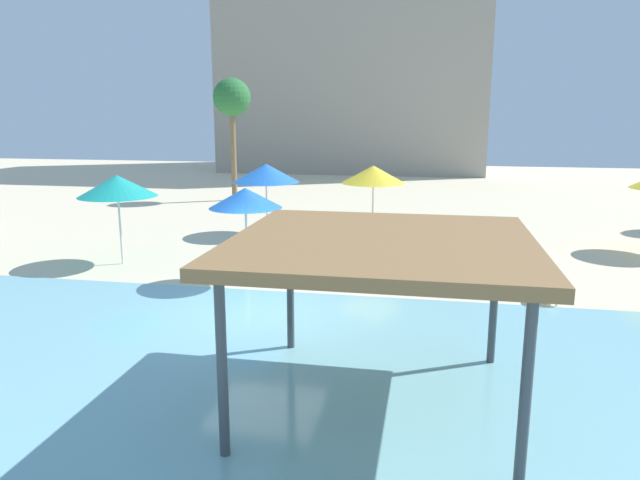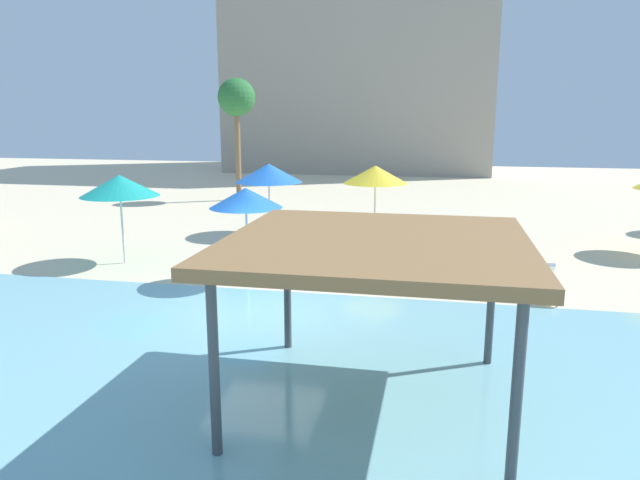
{
  "view_description": "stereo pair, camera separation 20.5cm",
  "coord_description": "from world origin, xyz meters",
  "px_view_note": "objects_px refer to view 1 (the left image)",
  "views": [
    {
      "loc": [
        3.59,
        -12.32,
        4.45
      ],
      "look_at": [
        0.87,
        2.0,
        1.3
      ],
      "focal_mm": 33.04,
      "sensor_mm": 36.0,
      "label": 1
    },
    {
      "loc": [
        3.8,
        -12.28,
        4.45
      ],
      "look_at": [
        0.87,
        2.0,
        1.3
      ],
      "focal_mm": 33.04,
      "sensor_mm": 36.0,
      "label": 2
    }
  ],
  "objects_px": {
    "beach_umbrella_blue_1": "(266,173)",
    "shade_pavilion": "(382,248)",
    "palm_tree_1": "(232,100)",
    "beach_umbrella_blue_4": "(245,198)",
    "lounge_chair_1": "(542,282)",
    "beach_umbrella_teal_5": "(117,186)",
    "beach_umbrella_yellow_2": "(373,175)"
  },
  "relations": [
    {
      "from": "shade_pavilion",
      "to": "lounge_chair_1",
      "type": "height_order",
      "value": "shade_pavilion"
    },
    {
      "from": "beach_umbrella_yellow_2",
      "to": "beach_umbrella_blue_4",
      "type": "distance_m",
      "value": 5.62
    },
    {
      "from": "beach_umbrella_teal_5",
      "to": "shade_pavilion",
      "type": "bearing_deg",
      "value": -41.0
    },
    {
      "from": "beach_umbrella_yellow_2",
      "to": "lounge_chair_1",
      "type": "relative_size",
      "value": 1.44
    },
    {
      "from": "beach_umbrella_teal_5",
      "to": "beach_umbrella_blue_4",
      "type": "bearing_deg",
      "value": -16.38
    },
    {
      "from": "beach_umbrella_blue_4",
      "to": "palm_tree_1",
      "type": "xyz_separation_m",
      "value": [
        -5.32,
        14.56,
        2.8
      ]
    },
    {
      "from": "beach_umbrella_yellow_2",
      "to": "lounge_chair_1",
      "type": "xyz_separation_m",
      "value": [
        4.72,
        -4.43,
        -2.14
      ]
    },
    {
      "from": "lounge_chair_1",
      "to": "beach_umbrella_blue_4",
      "type": "bearing_deg",
      "value": -83.52
    },
    {
      "from": "beach_umbrella_blue_1",
      "to": "beach_umbrella_blue_4",
      "type": "height_order",
      "value": "beach_umbrella_blue_1"
    },
    {
      "from": "shade_pavilion",
      "to": "beach_umbrella_blue_4",
      "type": "xyz_separation_m",
      "value": [
        -4.05,
        6.01,
        -0.2
      ]
    },
    {
      "from": "beach_umbrella_blue_1",
      "to": "beach_umbrella_teal_5",
      "type": "distance_m",
      "value": 5.89
    },
    {
      "from": "shade_pavilion",
      "to": "beach_umbrella_teal_5",
      "type": "xyz_separation_m",
      "value": [
        -8.38,
        7.29,
        -0.14
      ]
    },
    {
      "from": "lounge_chair_1",
      "to": "palm_tree_1",
      "type": "xyz_separation_m",
      "value": [
        -12.88,
        14.14,
        4.76
      ]
    },
    {
      "from": "beach_umbrella_yellow_2",
      "to": "beach_umbrella_blue_1",
      "type": "bearing_deg",
      "value": 160.63
    },
    {
      "from": "beach_umbrella_teal_5",
      "to": "lounge_chair_1",
      "type": "bearing_deg",
      "value": -4.11
    },
    {
      "from": "beach_umbrella_blue_1",
      "to": "shade_pavilion",
      "type": "bearing_deg",
      "value": -66.75
    },
    {
      "from": "beach_umbrella_blue_1",
      "to": "palm_tree_1",
      "type": "bearing_deg",
      "value": 116.26
    },
    {
      "from": "beach_umbrella_blue_4",
      "to": "lounge_chair_1",
      "type": "xyz_separation_m",
      "value": [
        7.56,
        0.42,
        -1.96
      ]
    },
    {
      "from": "beach_umbrella_blue_1",
      "to": "lounge_chair_1",
      "type": "bearing_deg",
      "value": -33.7
    },
    {
      "from": "beach_umbrella_blue_4",
      "to": "palm_tree_1",
      "type": "distance_m",
      "value": 15.75
    },
    {
      "from": "lounge_chair_1",
      "to": "palm_tree_1",
      "type": "bearing_deg",
      "value": -134.37
    },
    {
      "from": "shade_pavilion",
      "to": "beach_umbrella_blue_4",
      "type": "bearing_deg",
      "value": 123.95
    },
    {
      "from": "lounge_chair_1",
      "to": "beach_umbrella_yellow_2",
      "type": "bearing_deg",
      "value": -129.89
    },
    {
      "from": "beach_umbrella_yellow_2",
      "to": "beach_umbrella_teal_5",
      "type": "height_order",
      "value": "beach_umbrella_yellow_2"
    },
    {
      "from": "beach_umbrella_blue_1",
      "to": "palm_tree_1",
      "type": "distance_m",
      "value": 9.64
    },
    {
      "from": "beach_umbrella_blue_4",
      "to": "lounge_chair_1",
      "type": "distance_m",
      "value": 7.82
    },
    {
      "from": "beach_umbrella_blue_4",
      "to": "beach_umbrella_blue_1",
      "type": "bearing_deg",
      "value": 101.11
    },
    {
      "from": "beach_umbrella_teal_5",
      "to": "lounge_chair_1",
      "type": "relative_size",
      "value": 1.39
    },
    {
      "from": "shade_pavilion",
      "to": "palm_tree_1",
      "type": "bearing_deg",
      "value": 114.48
    },
    {
      "from": "beach_umbrella_blue_1",
      "to": "lounge_chair_1",
      "type": "relative_size",
      "value": 1.37
    },
    {
      "from": "shade_pavilion",
      "to": "beach_umbrella_teal_5",
      "type": "height_order",
      "value": "beach_umbrella_teal_5"
    },
    {
      "from": "beach_umbrella_teal_5",
      "to": "lounge_chair_1",
      "type": "xyz_separation_m",
      "value": [
        11.89,
        -0.85,
        -2.03
      ]
    }
  ]
}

